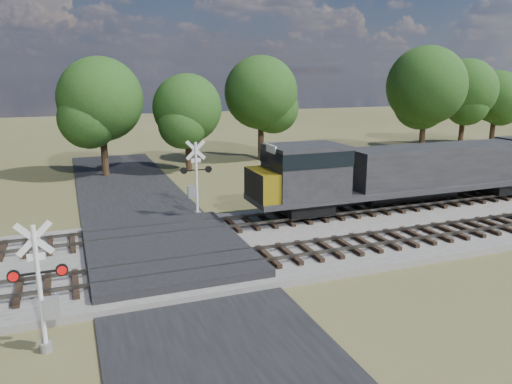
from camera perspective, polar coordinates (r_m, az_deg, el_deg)
name	(u,v)px	position (r m, az deg, el deg)	size (l,w,h in m)	color
ground	(169,261)	(22.98, -9.90, -7.78)	(160.00, 160.00, 0.00)	brown
ballast_bed	(355,230)	(26.91, 11.28, -4.28)	(140.00, 10.00, 0.30)	gray
road	(169,260)	(22.97, -9.90, -7.69)	(7.00, 60.00, 0.08)	black
crossing_panel	(167,251)	(23.33, -10.17, -6.63)	(7.00, 9.00, 0.62)	#262628
track_near	(249,259)	(21.80, -0.75, -7.62)	(140.00, 2.60, 0.33)	black
track_far	(217,226)	(26.28, -4.52, -3.89)	(140.00, 2.60, 0.33)	black
crossing_signal_near	(44,299)	(16.45, -23.07, -11.17)	(1.67, 0.36, 4.16)	silver
crossing_signal_far	(195,186)	(28.95, -6.98, 0.73)	(1.83, 0.40, 4.53)	silver
equipment_shed	(316,164)	(38.28, 6.86, 3.18)	(4.19, 4.19, 2.77)	#4F2B21
treeline	(199,94)	(43.54, -6.56, 11.05)	(77.95, 12.06, 11.65)	black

